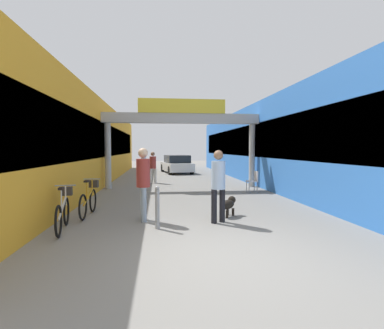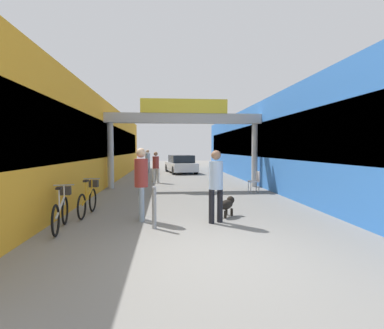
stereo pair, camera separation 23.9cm
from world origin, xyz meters
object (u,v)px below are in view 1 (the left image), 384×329
object	(u,v)px
dog_on_leash	(228,204)
bollard_post_metal	(157,207)
bicycle_silver_nearest	(63,210)
pedestrian_companion	(143,179)
pedestrian_elderly_walking	(143,160)
pedestrian_with_dog	(218,181)
cafe_chair_aluminium_nearer	(254,179)
pedestrian_carrying_crate	(153,165)
bicycle_orange_second	(89,199)
parked_car_white	(177,164)

from	to	relation	value
dog_on_leash	bollard_post_metal	size ratio (longest dim) A/B	0.71
bicycle_silver_nearest	pedestrian_companion	bearing A→B (deg)	20.21
pedestrian_elderly_walking	bollard_post_metal	world-z (taller)	pedestrian_elderly_walking
pedestrian_with_dog	dog_on_leash	distance (m)	1.05
pedestrian_companion	cafe_chair_aluminium_nearer	xyz separation A→B (m)	(4.30, 4.41, -0.52)
pedestrian_carrying_crate	cafe_chair_aluminium_nearer	xyz separation A→B (m)	(4.21, -3.92, -0.40)
pedestrian_companion	dog_on_leash	world-z (taller)	pedestrian_companion
bicycle_silver_nearest	bollard_post_metal	distance (m)	2.10
bicycle_silver_nearest	bollard_post_metal	world-z (taller)	bicycle_silver_nearest
bollard_post_metal	dog_on_leash	bearing A→B (deg)	29.53
dog_on_leash	bollard_post_metal	xyz separation A→B (m)	(-1.89, -1.07, 0.18)
bicycle_orange_second	bollard_post_metal	world-z (taller)	bicycle_orange_second
pedestrian_with_dog	parked_car_white	distance (m)	15.13
pedestrian_carrying_crate	bollard_post_metal	distance (m)	9.15
bicycle_silver_nearest	cafe_chair_aluminium_nearer	world-z (taller)	bicycle_silver_nearest
bicycle_orange_second	dog_on_leash	bearing A→B (deg)	-8.30
pedestrian_with_dog	bollard_post_metal	distance (m)	1.63
bicycle_silver_nearest	dog_on_leash	bearing A→B (deg)	12.86
bollard_post_metal	parked_car_white	size ratio (longest dim) A/B	0.23
dog_on_leash	bicycle_silver_nearest	world-z (taller)	bicycle_silver_nearest
pedestrian_companion	pedestrian_elderly_walking	world-z (taller)	pedestrian_companion
bicycle_silver_nearest	parked_car_white	size ratio (longest dim) A/B	0.40
pedestrian_companion	bicycle_silver_nearest	size ratio (longest dim) A/B	1.09
pedestrian_elderly_walking	pedestrian_with_dog	bearing A→B (deg)	-80.36
pedestrian_carrying_crate	dog_on_leash	distance (m)	8.37
pedestrian_carrying_crate	pedestrian_elderly_walking	world-z (taller)	pedestrian_elderly_walking
pedestrian_elderly_walking	bollard_post_metal	distance (m)	15.33
pedestrian_with_dog	bollard_post_metal	bearing A→B (deg)	-164.54
bicycle_silver_nearest	bicycle_orange_second	size ratio (longest dim) A/B	0.99
pedestrian_with_dog	bicycle_orange_second	xyz separation A→B (m)	(-3.33, 1.21, -0.59)
pedestrian_companion	bicycle_orange_second	distance (m)	1.82
pedestrian_companion	pedestrian_elderly_walking	distance (m)	14.50
bicycle_silver_nearest	cafe_chair_aluminium_nearer	bearing A→B (deg)	39.93
pedestrian_with_dog	cafe_chair_aluminium_nearer	bearing A→B (deg)	62.84
pedestrian_with_dog	bicycle_silver_nearest	bearing A→B (deg)	-176.05
pedestrian_carrying_crate	bicycle_orange_second	size ratio (longest dim) A/B	0.98
bicycle_silver_nearest	bollard_post_metal	size ratio (longest dim) A/B	1.73
pedestrian_with_dog	dog_on_leash	world-z (taller)	pedestrian_with_dog
bicycle_orange_second	pedestrian_with_dog	bearing A→B (deg)	-19.93
pedestrian_with_dog	pedestrian_elderly_walking	size ratio (longest dim) A/B	1.02
bollard_post_metal	pedestrian_companion	bearing A→B (deg)	113.47
pedestrian_with_dog	bicycle_silver_nearest	xyz separation A→B (m)	(-3.57, -0.25, -0.59)
pedestrian_elderly_walking	bicycle_orange_second	world-z (taller)	pedestrian_elderly_walking
bollard_post_metal	cafe_chair_aluminium_nearer	size ratio (longest dim) A/B	1.09
pedestrian_with_dog	pedestrian_elderly_walking	xyz separation A→B (m)	(-2.53, 14.88, -0.03)
pedestrian_carrying_crate	pedestrian_elderly_walking	distance (m)	6.20
cafe_chair_aluminium_nearer	pedestrian_elderly_walking	bearing A→B (deg)	116.36
pedestrian_companion	pedestrian_carrying_crate	bearing A→B (deg)	89.39
pedestrian_with_dog	pedestrian_companion	bearing A→B (deg)	167.86
pedestrian_elderly_walking	bicycle_silver_nearest	distance (m)	15.17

